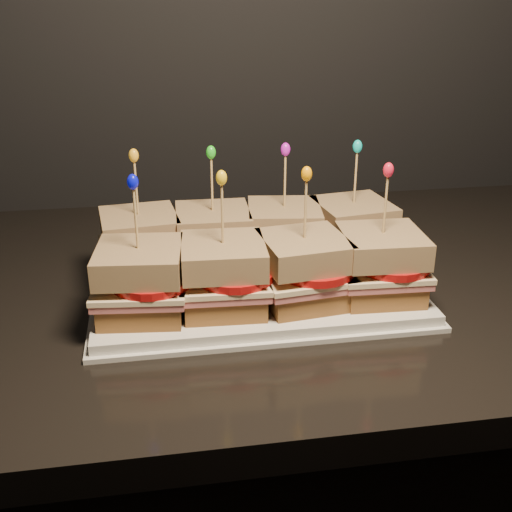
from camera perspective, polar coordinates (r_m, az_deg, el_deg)
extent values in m
cube|color=black|center=(0.87, -0.76, -2.89)|extent=(2.19, 0.68, 0.04)
cube|color=white|center=(0.81, 0.00, -3.01)|extent=(0.39, 0.24, 0.02)
cube|color=white|center=(0.81, 0.00, -3.39)|extent=(0.40, 0.26, 0.01)
cube|color=#573A17|center=(0.84, -10.10, -0.66)|extent=(0.10, 0.10, 0.03)
cube|color=#BD5556|center=(0.83, -10.18, 0.38)|extent=(0.11, 0.11, 0.01)
cube|color=beige|center=(0.83, -10.21, 0.83)|extent=(0.11, 0.11, 0.01)
cylinder|color=#B61110|center=(0.82, -9.41, 1.21)|extent=(0.09, 0.09, 0.01)
cube|color=#4D2711|center=(0.82, -10.35, 2.62)|extent=(0.10, 0.10, 0.03)
cylinder|color=tan|center=(0.81, -10.58, 5.67)|extent=(0.00, 0.00, 0.09)
ellipsoid|color=gold|center=(0.79, -10.82, 8.77)|extent=(0.01, 0.01, 0.02)
cube|color=#573A17|center=(0.84, -3.76, -0.25)|extent=(0.09, 0.09, 0.03)
cube|color=#BD5556|center=(0.84, -3.78, 0.80)|extent=(0.10, 0.10, 0.01)
cube|color=beige|center=(0.83, -3.80, 1.24)|extent=(0.10, 0.10, 0.01)
cylinder|color=#B61110|center=(0.83, -2.94, 1.62)|extent=(0.09, 0.09, 0.01)
cube|color=#4D2711|center=(0.82, -3.85, 3.03)|extent=(0.10, 0.10, 0.03)
cylinder|color=tan|center=(0.81, -3.93, 6.08)|extent=(0.00, 0.00, 0.09)
ellipsoid|color=green|center=(0.80, -4.02, 9.18)|extent=(0.01, 0.01, 0.02)
cube|color=#573A17|center=(0.85, 2.47, 0.16)|extent=(0.10, 0.10, 0.03)
cube|color=#BD5556|center=(0.85, 2.49, 1.19)|extent=(0.11, 0.11, 0.01)
cube|color=beige|center=(0.85, 2.50, 1.63)|extent=(0.11, 0.11, 0.01)
cylinder|color=#B61110|center=(0.84, 3.39, 2.01)|extent=(0.09, 0.09, 0.01)
cube|color=#4D2711|center=(0.84, 2.53, 3.40)|extent=(0.10, 0.10, 0.03)
cylinder|color=tan|center=(0.82, 2.58, 6.41)|extent=(0.00, 0.00, 0.09)
ellipsoid|color=#C117C5|center=(0.81, 2.64, 9.45)|extent=(0.01, 0.01, 0.02)
cube|color=#573A17|center=(0.88, 8.44, 0.55)|extent=(0.10, 0.10, 0.03)
cube|color=#BD5556|center=(0.87, 8.50, 1.56)|extent=(0.11, 0.11, 0.01)
cube|color=beige|center=(0.87, 8.53, 1.99)|extent=(0.11, 0.11, 0.01)
cylinder|color=#B61110|center=(0.86, 9.43, 2.35)|extent=(0.09, 0.09, 0.01)
cube|color=#4D2711|center=(0.86, 8.64, 3.71)|extent=(0.10, 0.10, 0.03)
cylinder|color=tan|center=(0.85, 8.82, 6.64)|extent=(0.00, 0.00, 0.09)
ellipsoid|color=#0CC1B6|center=(0.83, 9.01, 9.60)|extent=(0.01, 0.01, 0.02)
cube|color=#573A17|center=(0.74, -10.07, -4.13)|extent=(0.10, 0.10, 0.03)
cube|color=#BD5556|center=(0.73, -10.16, -2.97)|extent=(0.11, 0.11, 0.01)
cube|color=beige|center=(0.73, -10.20, -2.48)|extent=(0.11, 0.11, 0.01)
cylinder|color=#B61110|center=(0.72, -9.29, -2.08)|extent=(0.09, 0.09, 0.01)
cube|color=#4D2711|center=(0.72, -10.36, -0.47)|extent=(0.10, 0.10, 0.03)
cylinder|color=tan|center=(0.70, -10.62, 2.96)|extent=(0.00, 0.00, 0.09)
ellipsoid|color=#080AD9|center=(0.69, -10.90, 6.49)|extent=(0.01, 0.01, 0.02)
cube|color=#573A17|center=(0.74, -2.85, -3.65)|extent=(0.10, 0.10, 0.03)
cube|color=#BD5556|center=(0.73, -2.88, -2.49)|extent=(0.10, 0.10, 0.01)
cube|color=beige|center=(0.73, -2.89, -1.99)|extent=(0.11, 0.10, 0.01)
cylinder|color=#B61110|center=(0.72, -1.90, -1.59)|extent=(0.09, 0.09, 0.01)
cube|color=#4D2711|center=(0.72, -2.93, 0.01)|extent=(0.10, 0.10, 0.03)
cylinder|color=tan|center=(0.70, -3.01, 3.44)|extent=(0.00, 0.00, 0.09)
ellipsoid|color=gold|center=(0.69, -3.09, 6.97)|extent=(0.01, 0.01, 0.02)
cube|color=#573A17|center=(0.76, 4.19, -3.12)|extent=(0.10, 0.10, 0.03)
cube|color=#BD5556|center=(0.75, 4.22, -1.98)|extent=(0.11, 0.11, 0.01)
cube|color=beige|center=(0.75, 4.24, -1.49)|extent=(0.11, 0.11, 0.01)
cylinder|color=#B61110|center=(0.74, 5.27, -1.09)|extent=(0.09, 0.09, 0.01)
cube|color=#4D2711|center=(0.73, 4.30, 0.48)|extent=(0.10, 0.10, 0.03)
cylinder|color=tan|center=(0.72, 4.41, 3.85)|extent=(0.00, 0.00, 0.09)
ellipsoid|color=#FB9503|center=(0.70, 4.52, 7.30)|extent=(0.01, 0.01, 0.02)
cube|color=#573A17|center=(0.78, 10.86, -2.57)|extent=(0.10, 0.10, 0.03)
cube|color=#BD5556|center=(0.77, 10.95, -1.46)|extent=(0.10, 0.10, 0.01)
cube|color=beige|center=(0.77, 10.99, -0.99)|extent=(0.11, 0.10, 0.01)
cylinder|color=#B61110|center=(0.77, 12.02, -0.60)|extent=(0.09, 0.09, 0.01)
cube|color=#4D2711|center=(0.76, 11.14, 0.92)|extent=(0.10, 0.10, 0.03)
cylinder|color=tan|center=(0.75, 11.41, 4.17)|extent=(0.00, 0.00, 0.09)
ellipsoid|color=red|center=(0.73, 11.69, 7.50)|extent=(0.01, 0.01, 0.02)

